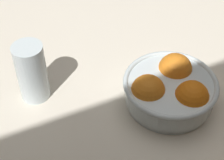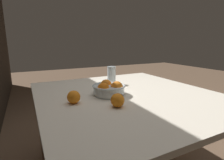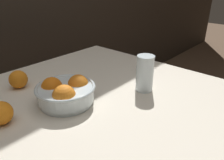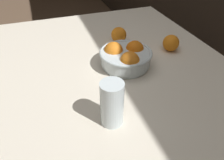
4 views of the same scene
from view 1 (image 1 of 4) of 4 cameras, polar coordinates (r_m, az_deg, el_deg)
name	(u,v)px [view 1 (image 1 of 4)]	position (r m, az deg, el deg)	size (l,w,h in m)	color
dining_table	(146,82)	(1.04, 5.22, -0.35)	(1.27, 1.19, 0.71)	beige
fruit_bowl	(170,89)	(0.88, 8.84, -1.39)	(0.22, 0.22, 0.10)	silver
juice_glass	(32,75)	(0.90, -12.07, 0.82)	(0.07, 0.07, 0.15)	#F4A314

